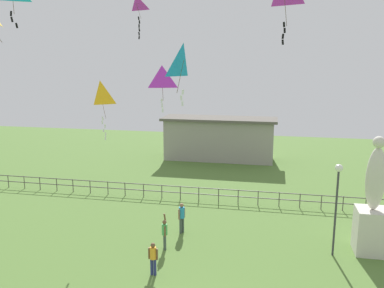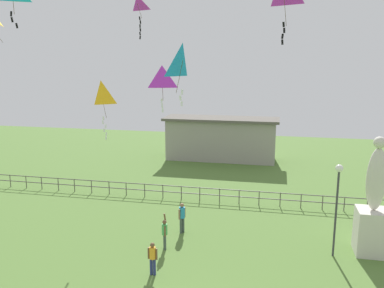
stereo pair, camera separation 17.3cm
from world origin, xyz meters
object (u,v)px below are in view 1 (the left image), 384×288
Objects in this scene: statue_monument at (372,214)px; kite_3 at (162,79)px; person_4 at (165,232)px; person_1 at (153,257)px; kite_2 at (184,62)px; kite_6 at (101,96)px; lamppost at (337,190)px; person_0 at (182,216)px; kite_0 at (136,5)px.

kite_3 reaches higher than statue_monument.
person_1 is at bearing -86.03° from person_4.
person_4 is at bearing 93.97° from person_1.
kite_3 reaches higher than person_4.
kite_2 reaches higher than kite_6.
person_1 is (-9.73, -4.21, -1.14)m from statue_monument.
kite_2 is at bearing -148.99° from lamppost.
kite_2 is (1.48, -0.36, 8.31)m from person_1.
kite_2 is (-6.46, -3.88, 5.89)m from lamppost.
kite_6 is at bearing 172.16° from lamppost.
statue_monument is 2.30m from lamppost.
person_0 is at bearing 177.65° from statue_monument.
person_1 is at bearing -67.77° from kite_0.
person_4 is at bearing -68.35° from kite_3.
kite_2 is 0.76× the size of kite_6.
person_1 is 0.63× the size of kite_2.
person_4 is 8.90m from kite_2.
lamppost is 2.20× the size of kite_3.
person_1 is 9.45m from kite_6.
kite_2 is at bearing -13.59° from person_1.
lamppost is 8.15m from person_0.
kite_6 is at bearing 175.85° from statue_monument.
statue_monument reaches higher than person_1.
person_0 is at bearing 172.11° from lamppost.
person_0 is 7.68m from kite_3.
person_4 is at bearing -60.43° from kite_0.
person_0 is (-7.74, 1.07, -2.32)m from lamppost.
kite_0 is (-3.40, 3.22, 11.43)m from person_0.
person_4 is 0.87× the size of kite_3.
kite_2 is (4.67, -8.18, -3.23)m from kite_0.
lamppost is at bearing -7.89° from person_0.
kite_0 is 5.84m from kite_6.
statue_monument is at bearing -2.35° from person_0.
statue_monument is at bearing 9.82° from person_4.
lamppost is 3.02× the size of person_1.
kite_0 reaches higher than statue_monument.
lamppost is 1.86× the size of kite_0.
kite_3 is at bearing 119.64° from kite_2.
kite_0 is at bearing 119.80° from kite_3.
person_1 is at bearing -156.61° from statue_monument.
statue_monument is 15.22m from kite_6.
lamppost is at bearing -159.14° from statue_monument.
person_0 is 12.35m from kite_0.
person_0 is at bearing -43.50° from kite_0.
person_4 is at bearing -100.07° from person_0.
lamppost is 9.67m from kite_3.
statue_monument reaches higher than person_0.
kite_3 is (-8.18, -0.87, 5.10)m from lamppost.
lamppost is 15.02m from kite_0.
lamppost is 2.69× the size of person_0.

